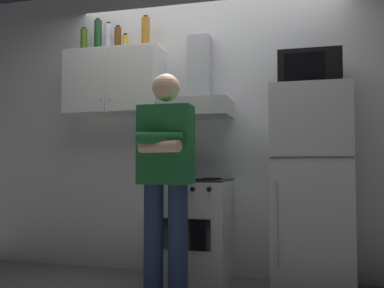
{
  "coord_description": "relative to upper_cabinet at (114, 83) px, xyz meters",
  "views": [
    {
      "loc": [
        0.86,
        -3.22,
        0.99
      ],
      "look_at": [
        0.0,
        0.0,
        1.15
      ],
      "focal_mm": 39.76,
      "sensor_mm": 36.0,
      "label": 1
    }
  ],
  "objects": [
    {
      "name": "stove_oven",
      "position": [
        0.8,
        -0.13,
        -1.32
      ],
      "size": [
        0.6,
        0.62,
        0.87
      ],
      "color": "silver",
      "rests_on": "ground_plane"
    },
    {
      "name": "range_hood",
      "position": [
        0.8,
        0.0,
        -0.15
      ],
      "size": [
        0.6,
        0.44,
        0.75
      ],
      "color": "#B7BABF"
    },
    {
      "name": "bottle_spice_jar",
      "position": [
        0.12,
        -0.02,
        0.37
      ],
      "size": [
        0.06,
        0.06,
        0.15
      ],
      "color": "gold",
      "rests_on": "upper_cabinet"
    },
    {
      "name": "back_wall_tiled",
      "position": [
        0.85,
        0.23,
        -0.4
      ],
      "size": [
        4.8,
        0.1,
        2.7
      ],
      "primitive_type": "cube",
      "color": "white",
      "rests_on": "ground_plane"
    },
    {
      "name": "microwave",
      "position": [
        1.75,
        -0.11,
        -0.01
      ],
      "size": [
        0.48,
        0.37,
        0.28
      ],
      "color": "black",
      "rests_on": "refrigerator"
    },
    {
      "name": "bottle_liquor_amber",
      "position": [
        0.3,
        0.03,
        0.45
      ],
      "size": [
        0.08,
        0.08,
        0.32
      ],
      "color": "#B7721E",
      "rests_on": "upper_cabinet"
    },
    {
      "name": "person_standing",
      "position": [
        0.75,
        -0.73,
        -0.85
      ],
      "size": [
        0.38,
        0.33,
        1.64
      ],
      "color": "navy",
      "rests_on": "ground_plane"
    },
    {
      "name": "upper_cabinet",
      "position": [
        0.0,
        0.0,
        0.0
      ],
      "size": [
        0.9,
        0.37,
        0.6
      ],
      "color": "white"
    },
    {
      "name": "bottle_beer_brown",
      "position": [
        0.02,
        0.02,
        0.41
      ],
      "size": [
        0.07,
        0.07,
        0.24
      ],
      "color": "brown",
      "rests_on": "upper_cabinet"
    },
    {
      "name": "refrigerator",
      "position": [
        1.75,
        -0.12,
        -0.95
      ],
      "size": [
        0.6,
        0.62,
        1.6
      ],
      "color": "silver",
      "rests_on": "ground_plane"
    },
    {
      "name": "bottle_olive_oil",
      "position": [
        -0.31,
        -0.0,
        0.42
      ],
      "size": [
        0.06,
        0.06,
        0.25
      ],
      "color": "#4C6B19",
      "rests_on": "upper_cabinet"
    },
    {
      "name": "bottle_wine_green",
      "position": [
        -0.17,
        0.0,
        0.45
      ],
      "size": [
        0.07,
        0.07,
        0.32
      ],
      "color": "#19471E",
      "rests_on": "upper_cabinet"
    },
    {
      "name": "bottle_vodka_clear",
      "position": [
        -0.08,
        0.03,
        0.44
      ],
      "size": [
        0.07,
        0.07,
        0.29
      ],
      "color": "silver",
      "rests_on": "upper_cabinet"
    }
  ]
}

